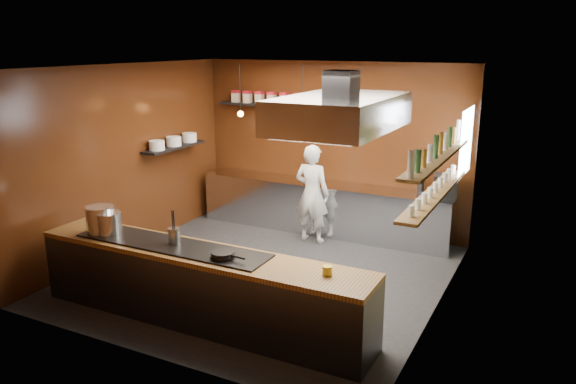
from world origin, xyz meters
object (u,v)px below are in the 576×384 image
Objects in this scene: stockpot_large at (101,220)px; chef at (312,194)px; stockpot_small at (109,223)px; espresso_machine at (445,186)px; extractor_hood at (341,112)px.

stockpot_large is 0.21× the size of chef.
stockpot_large is at bearing 177.96° from stockpot_small.
stockpot_small is (0.15, -0.01, -0.03)m from stockpot_large.
stockpot_large reaches higher than stockpot_small.
stockpot_large is 0.98× the size of espresso_machine.
stockpot_small is at bearing -142.71° from espresso_machine.
chef is (-1.28, 2.04, -1.66)m from extractor_hood.
extractor_hood reaches higher than espresso_machine.
chef is at bearing 122.13° from extractor_hood.
chef is (-2.08, -0.58, -0.24)m from espresso_machine.
chef is (1.34, 3.31, -0.25)m from stockpot_small.
chef reaches higher than stockpot_large.
extractor_hood is 5.54× the size of stockpot_large.
extractor_hood is at bearing 25.75° from stockpot_small.
stockpot_large is 1.16× the size of stockpot_small.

